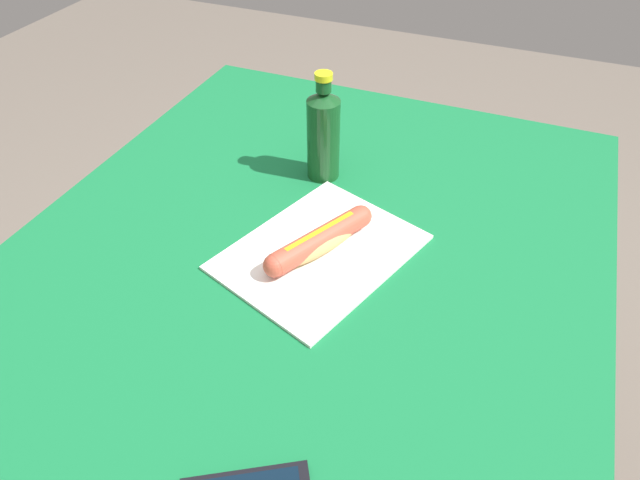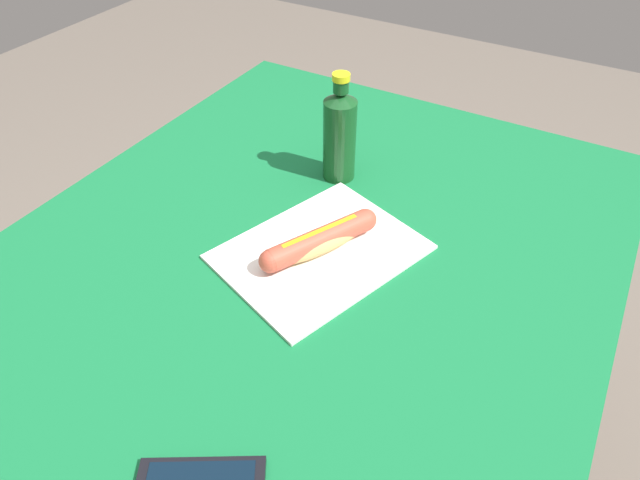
{
  "view_description": "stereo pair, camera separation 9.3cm",
  "coord_description": "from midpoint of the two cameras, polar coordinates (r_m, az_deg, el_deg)",
  "views": [
    {
      "loc": [
        -0.64,
        -0.29,
        1.42
      ],
      "look_at": [
        0.01,
        -0.03,
        0.8
      ],
      "focal_mm": 31.38,
      "sensor_mm": 36.0,
      "label": 1
    },
    {
      "loc": [
        -0.6,
        -0.37,
        1.42
      ],
      "look_at": [
        0.01,
        -0.03,
        0.8
      ],
      "focal_mm": 31.38,
      "sensor_mm": 36.0,
      "label": 2
    }
  ],
  "objects": [
    {
      "name": "dining_table",
      "position": [
        1.04,
        -4.13,
        -6.48
      ],
      "size": [
        1.23,
        0.99,
        0.77
      ],
      "color": "brown",
      "rests_on": "ground"
    },
    {
      "name": "ground_plane",
      "position": [
        1.59,
        -2.92,
        -22.41
      ],
      "size": [
        6.0,
        6.0,
        0.0
      ],
      "primitive_type": "plane",
      "color": "#6B6056",
      "rests_on": "ground"
    },
    {
      "name": "hot_dog",
      "position": [
        0.93,
        -2.86,
        -0.18
      ],
      "size": [
        0.21,
        0.12,
        0.05
      ],
      "color": "tan",
      "rests_on": "paper_wrapper"
    },
    {
      "name": "soda_bottle",
      "position": [
        1.08,
        -2.16,
        10.73
      ],
      "size": [
        0.06,
        0.06,
        0.22
      ],
      "color": "#14471E",
      "rests_on": "dining_table"
    },
    {
      "name": "paper_wrapper",
      "position": [
        0.95,
        -2.81,
        -1.34
      ],
      "size": [
        0.39,
        0.34,
        0.01
      ],
      "primitive_type": "cube",
      "rotation": [
        0.0,
        0.0,
        -0.34
      ],
      "color": "white",
      "rests_on": "dining_table"
    }
  ]
}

